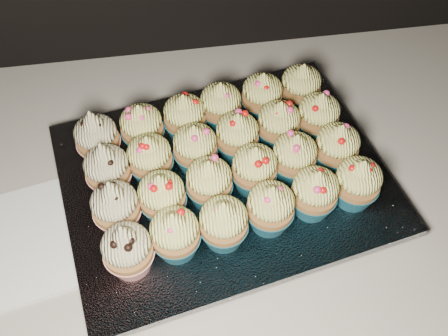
# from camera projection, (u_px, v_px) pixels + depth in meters

# --- Properties ---
(cabinet) EXTENTS (2.40, 0.60, 0.86)m
(cabinet) POSITION_uv_depth(u_px,v_px,m) (296.00, 287.00, 1.15)
(cabinet) COLOR black
(cabinet) RESTS_ON ground
(worktop) EXTENTS (2.44, 0.64, 0.04)m
(worktop) POSITION_uv_depth(u_px,v_px,m) (329.00, 172.00, 0.79)
(worktop) COLOR beige
(worktop) RESTS_ON cabinet
(napkin) EXTENTS (0.21, 0.21, 0.00)m
(napkin) POSITION_uv_depth(u_px,v_px,m) (16.00, 244.00, 0.68)
(napkin) COLOR white
(napkin) RESTS_ON worktop
(baking_tray) EXTENTS (0.47, 0.39, 0.02)m
(baking_tray) POSITION_uv_depth(u_px,v_px,m) (224.00, 184.00, 0.73)
(baking_tray) COLOR black
(baking_tray) RESTS_ON worktop
(foil_lining) EXTENTS (0.51, 0.43, 0.01)m
(foil_lining) POSITION_uv_depth(u_px,v_px,m) (224.00, 177.00, 0.72)
(foil_lining) COLOR silver
(foil_lining) RESTS_ON baking_tray
(cupcake_0) EXTENTS (0.06, 0.06, 0.10)m
(cupcake_0) POSITION_uv_depth(u_px,v_px,m) (128.00, 249.00, 0.60)
(cupcake_0) COLOR red
(cupcake_0) RESTS_ON foil_lining
(cupcake_1) EXTENTS (0.06, 0.06, 0.08)m
(cupcake_1) POSITION_uv_depth(u_px,v_px,m) (175.00, 234.00, 0.61)
(cupcake_1) COLOR #185E73
(cupcake_1) RESTS_ON foil_lining
(cupcake_2) EXTENTS (0.06, 0.06, 0.08)m
(cupcake_2) POSITION_uv_depth(u_px,v_px,m) (224.00, 223.00, 0.62)
(cupcake_2) COLOR #185E73
(cupcake_2) RESTS_ON foil_lining
(cupcake_3) EXTENTS (0.06, 0.06, 0.08)m
(cupcake_3) POSITION_uv_depth(u_px,v_px,m) (270.00, 207.00, 0.64)
(cupcake_3) COLOR #185E73
(cupcake_3) RESTS_ON foil_lining
(cupcake_4) EXTENTS (0.06, 0.06, 0.08)m
(cupcake_4) POSITION_uv_depth(u_px,v_px,m) (314.00, 192.00, 0.65)
(cupcake_4) COLOR #185E73
(cupcake_4) RESTS_ON foil_lining
(cupcake_5) EXTENTS (0.06, 0.06, 0.08)m
(cupcake_5) POSITION_uv_depth(u_px,v_px,m) (357.00, 182.00, 0.66)
(cupcake_5) COLOR #185E73
(cupcake_5) RESTS_ON foil_lining
(cupcake_6) EXTENTS (0.06, 0.06, 0.10)m
(cupcake_6) POSITION_uv_depth(u_px,v_px,m) (116.00, 206.00, 0.64)
(cupcake_6) COLOR red
(cupcake_6) RESTS_ON foil_lining
(cupcake_7) EXTENTS (0.06, 0.06, 0.08)m
(cupcake_7) POSITION_uv_depth(u_px,v_px,m) (162.00, 197.00, 0.65)
(cupcake_7) COLOR #185E73
(cupcake_7) RESTS_ON foil_lining
(cupcake_8) EXTENTS (0.06, 0.06, 0.08)m
(cupcake_8) POSITION_uv_depth(u_px,v_px,m) (209.00, 182.00, 0.66)
(cupcake_8) COLOR #185E73
(cupcake_8) RESTS_ON foil_lining
(cupcake_9) EXTENTS (0.06, 0.06, 0.08)m
(cupcake_9) POSITION_uv_depth(u_px,v_px,m) (254.00, 169.00, 0.67)
(cupcake_9) COLOR #185E73
(cupcake_9) RESTS_ON foil_lining
(cupcake_10) EXTENTS (0.06, 0.06, 0.08)m
(cupcake_10) POSITION_uv_depth(u_px,v_px,m) (294.00, 157.00, 0.69)
(cupcake_10) COLOR #185E73
(cupcake_10) RESTS_ON foil_lining
(cupcake_11) EXTENTS (0.06, 0.06, 0.08)m
(cupcake_11) POSITION_uv_depth(u_px,v_px,m) (337.00, 147.00, 0.70)
(cupcake_11) COLOR #185E73
(cupcake_11) RESTS_ON foil_lining
(cupcake_12) EXTENTS (0.06, 0.06, 0.10)m
(cupcake_12) POSITION_uv_depth(u_px,v_px,m) (108.00, 169.00, 0.67)
(cupcake_12) COLOR red
(cupcake_12) RESTS_ON foil_lining
(cupcake_13) EXTENTS (0.06, 0.06, 0.08)m
(cupcake_13) POSITION_uv_depth(u_px,v_px,m) (150.00, 158.00, 0.68)
(cupcake_13) COLOR #185E73
(cupcake_13) RESTS_ON foil_lining
(cupcake_14) EXTENTS (0.06, 0.06, 0.08)m
(cupcake_14) POSITION_uv_depth(u_px,v_px,m) (195.00, 148.00, 0.70)
(cupcake_14) COLOR #185E73
(cupcake_14) RESTS_ON foil_lining
(cupcake_15) EXTENTS (0.06, 0.06, 0.08)m
(cupcake_15) POSITION_uv_depth(u_px,v_px,m) (237.00, 136.00, 0.71)
(cupcake_15) COLOR #185E73
(cupcake_15) RESTS_ON foil_lining
(cupcake_16) EXTENTS (0.06, 0.06, 0.08)m
(cupcake_16) POSITION_uv_depth(u_px,v_px,m) (279.00, 124.00, 0.72)
(cupcake_16) COLOR #185E73
(cupcake_16) RESTS_ON foil_lining
(cupcake_17) EXTENTS (0.06, 0.06, 0.08)m
(cupcake_17) POSITION_uv_depth(u_px,v_px,m) (318.00, 116.00, 0.73)
(cupcake_17) COLOR #185E73
(cupcake_17) RESTS_ON foil_lining
(cupcake_18) EXTENTS (0.06, 0.06, 0.10)m
(cupcake_18) POSITION_uv_depth(u_px,v_px,m) (97.00, 138.00, 0.70)
(cupcake_18) COLOR red
(cupcake_18) RESTS_ON foil_lining
(cupcake_19) EXTENTS (0.06, 0.06, 0.08)m
(cupcake_19) POSITION_uv_depth(u_px,v_px,m) (142.00, 128.00, 0.72)
(cupcake_19) COLOR #185E73
(cupcake_19) RESTS_ON foil_lining
(cupcake_20) EXTENTS (0.06, 0.06, 0.08)m
(cupcake_20) POSITION_uv_depth(u_px,v_px,m) (185.00, 117.00, 0.73)
(cupcake_20) COLOR #185E73
(cupcake_20) RESTS_ON foil_lining
(cupcake_21) EXTENTS (0.06, 0.06, 0.08)m
(cupcake_21) POSITION_uv_depth(u_px,v_px,m) (221.00, 105.00, 0.74)
(cupcake_21) COLOR #185E73
(cupcake_21) RESTS_ON foil_lining
(cupcake_22) EXTENTS (0.06, 0.06, 0.08)m
(cupcake_22) POSITION_uv_depth(u_px,v_px,m) (262.00, 96.00, 0.76)
(cupcake_22) COLOR #185E73
(cupcake_22) RESTS_ON foil_lining
(cupcake_23) EXTENTS (0.06, 0.06, 0.08)m
(cupcake_23) POSITION_uv_depth(u_px,v_px,m) (301.00, 87.00, 0.77)
(cupcake_23) COLOR #185E73
(cupcake_23) RESTS_ON foil_lining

